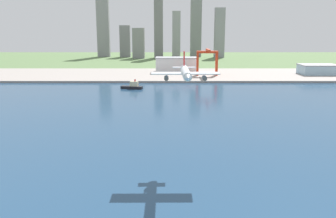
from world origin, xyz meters
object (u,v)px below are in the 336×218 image
tugboat_small (132,86)px  airplane_landing (185,73)px  port_crane_red (206,56)px  warehouse_annex (317,69)px  warehouse_main (175,65)px

tugboat_small → airplane_landing: bearing=-78.5°
tugboat_small → port_crane_red: bearing=47.5°
tugboat_small → port_crane_red: port_crane_red is taller
warehouse_annex → warehouse_main: bearing=171.5°
airplane_landing → port_crane_red: (43.47, 317.72, -15.40)m
warehouse_main → airplane_landing: bearing=-90.6°
tugboat_small → warehouse_annex: warehouse_annex is taller
airplane_landing → warehouse_annex: (194.00, 328.63, -33.81)m
airplane_landing → warehouse_annex: 383.11m
airplane_landing → tugboat_small: bearing=101.5°
tugboat_small → warehouse_main: warehouse_main is taller
tugboat_small → warehouse_annex: size_ratio=0.49×
airplane_landing → tugboat_small: size_ratio=1.53×
port_crane_red → tugboat_small: bearing=-132.5°
airplane_landing → warehouse_main: size_ratio=0.63×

